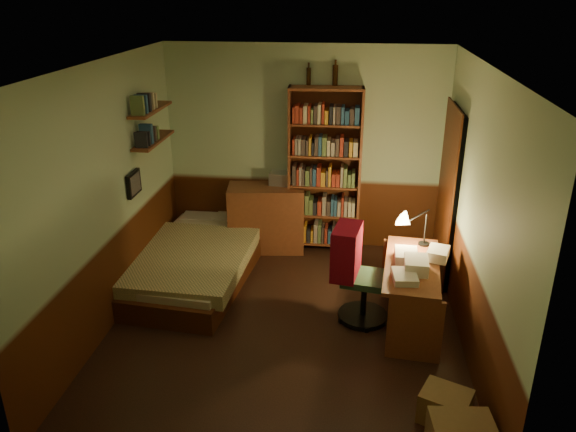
# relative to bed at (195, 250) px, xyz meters

# --- Properties ---
(floor) EXTENTS (3.50, 4.00, 0.02)m
(floor) POSITION_rel_bed_xyz_m (1.19, -0.90, -0.35)
(floor) COLOR black
(floor) RESTS_ON ground
(ceiling) EXTENTS (3.50, 4.00, 0.02)m
(ceiling) POSITION_rel_bed_xyz_m (1.19, -0.90, 2.27)
(ceiling) COLOR silver
(ceiling) RESTS_ON wall_back
(wall_back) EXTENTS (3.50, 0.02, 2.60)m
(wall_back) POSITION_rel_bed_xyz_m (1.19, 1.11, 0.96)
(wall_back) COLOR #9AB68E
(wall_back) RESTS_ON ground
(wall_left) EXTENTS (0.02, 4.00, 2.60)m
(wall_left) POSITION_rel_bed_xyz_m (-0.57, -0.90, 0.96)
(wall_left) COLOR #9AB68E
(wall_left) RESTS_ON ground
(wall_right) EXTENTS (0.02, 4.00, 2.60)m
(wall_right) POSITION_rel_bed_xyz_m (2.95, -0.90, 0.96)
(wall_right) COLOR #9AB68E
(wall_right) RESTS_ON ground
(wall_front) EXTENTS (3.50, 0.02, 2.60)m
(wall_front) POSITION_rel_bed_xyz_m (1.19, -2.91, 0.96)
(wall_front) COLOR #9AB68E
(wall_front) RESTS_ON ground
(doorway) EXTENTS (0.06, 0.90, 2.00)m
(doorway) POSITION_rel_bed_xyz_m (2.91, 0.40, 0.66)
(doorway) COLOR black
(doorway) RESTS_ON ground
(door_trim) EXTENTS (0.02, 0.98, 2.08)m
(door_trim) POSITION_rel_bed_xyz_m (2.88, 0.40, 0.66)
(door_trim) COLOR #3B190A
(door_trim) RESTS_ON ground
(bed) EXTENTS (1.43, 2.38, 0.67)m
(bed) POSITION_rel_bed_xyz_m (0.00, 0.00, 0.00)
(bed) COLOR olive
(bed) RESTS_ON ground
(dresser) EXTENTS (1.02, 0.59, 0.86)m
(dresser) POSITION_rel_bed_xyz_m (0.72, 0.86, 0.09)
(dresser) COLOR brown
(dresser) RESTS_ON ground
(mini_stereo) EXTENTS (0.32, 0.26, 0.16)m
(mini_stereo) POSITION_rel_bed_xyz_m (0.91, 0.99, 0.60)
(mini_stereo) COLOR #B2B2B7
(mini_stereo) RESTS_ON dresser
(bookshelf) EXTENTS (0.92, 0.32, 2.11)m
(bookshelf) POSITION_rel_bed_xyz_m (1.46, 0.95, 0.72)
(bookshelf) COLOR brown
(bookshelf) RESTS_ON ground
(bottle_left) EXTENTS (0.07, 0.07, 0.20)m
(bottle_left) POSITION_rel_bed_xyz_m (1.23, 1.06, 1.88)
(bottle_left) COLOR black
(bottle_left) RESTS_ON bookshelf
(bottle_right) EXTENTS (0.08, 0.08, 0.24)m
(bottle_right) POSITION_rel_bed_xyz_m (1.55, 1.06, 1.90)
(bottle_right) COLOR black
(bottle_right) RESTS_ON bookshelf
(desk) EXTENTS (0.65, 1.32, 0.68)m
(desk) POSITION_rel_bed_xyz_m (2.44, -0.73, 0.00)
(desk) COLOR brown
(desk) RESTS_ON ground
(paper_stack) EXTENTS (0.26, 0.31, 0.11)m
(paper_stack) POSITION_rel_bed_xyz_m (2.70, -0.58, 0.40)
(paper_stack) COLOR silver
(paper_stack) RESTS_ON desk
(desk_lamp) EXTENTS (0.18, 0.18, 0.56)m
(desk_lamp) POSITION_rel_bed_xyz_m (2.59, -0.27, 0.62)
(desk_lamp) COLOR black
(desk_lamp) RESTS_ON desk
(office_chair) EXTENTS (0.52, 0.47, 0.92)m
(office_chair) POSITION_rel_bed_xyz_m (1.98, -0.70, 0.12)
(office_chair) COLOR #2C5033
(office_chair) RESTS_ON ground
(red_jacket) EXTENTS (0.29, 0.48, 0.53)m
(red_jacket) POSITION_rel_bed_xyz_m (1.75, -0.90, 0.85)
(red_jacket) COLOR maroon
(red_jacket) RESTS_ON office_chair
(wall_shelf_lower) EXTENTS (0.20, 0.90, 0.03)m
(wall_shelf_lower) POSITION_rel_bed_xyz_m (-0.45, 0.20, 1.26)
(wall_shelf_lower) COLOR brown
(wall_shelf_lower) RESTS_ON wall_left
(wall_shelf_upper) EXTENTS (0.20, 0.90, 0.03)m
(wall_shelf_upper) POSITION_rel_bed_xyz_m (-0.45, 0.20, 1.61)
(wall_shelf_upper) COLOR brown
(wall_shelf_upper) RESTS_ON wall_left
(framed_picture) EXTENTS (0.04, 0.32, 0.26)m
(framed_picture) POSITION_rel_bed_xyz_m (-0.53, -0.30, 0.91)
(framed_picture) COLOR black
(framed_picture) RESTS_ON wall_left
(cardboard_box_b) EXTENTS (0.47, 0.43, 0.26)m
(cardboard_box_b) POSITION_rel_bed_xyz_m (2.63, -2.11, -0.21)
(cardboard_box_b) COLOR olive
(cardboard_box_b) RESTS_ON ground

